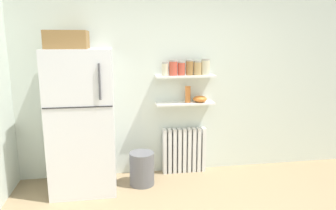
{
  "coord_description": "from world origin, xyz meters",
  "views": [
    {
      "loc": [
        -0.87,
        -2.18,
        1.85
      ],
      "look_at": [
        -0.25,
        1.6,
        1.05
      ],
      "focal_mm": 33.37,
      "sensor_mm": 36.0,
      "label": 1
    }
  ],
  "objects_px": {
    "storage_jar_1": "(173,68)",
    "storage_jar_3": "(189,68)",
    "refrigerator": "(82,117)",
    "storage_jar_4": "(197,68)",
    "vase": "(188,94)",
    "radiator": "(184,150)",
    "storage_jar_0": "(165,69)",
    "storage_jar_2": "(181,68)",
    "storage_jar_5": "(205,67)",
    "trash_bin": "(142,169)",
    "shelf_bowl": "(200,99)"
  },
  "relations": [
    {
      "from": "storage_jar_1",
      "to": "vase",
      "type": "distance_m",
      "value": 0.41
    },
    {
      "from": "storage_jar_1",
      "to": "storage_jar_5",
      "type": "distance_m",
      "value": 0.44
    },
    {
      "from": "storage_jar_1",
      "to": "storage_jar_3",
      "type": "xyz_separation_m",
      "value": [
        0.22,
        -0.0,
        0.0
      ]
    },
    {
      "from": "refrigerator",
      "to": "storage_jar_5",
      "type": "relative_size",
      "value": 9.11
    },
    {
      "from": "storage_jar_3",
      "to": "storage_jar_5",
      "type": "distance_m",
      "value": 0.22
    },
    {
      "from": "storage_jar_0",
      "to": "storage_jar_1",
      "type": "distance_m",
      "value": 0.11
    },
    {
      "from": "radiator",
      "to": "storage_jar_5",
      "type": "distance_m",
      "value": 1.21
    },
    {
      "from": "storage_jar_2",
      "to": "shelf_bowl",
      "type": "height_order",
      "value": "storage_jar_2"
    },
    {
      "from": "storage_jar_0",
      "to": "trash_bin",
      "type": "xyz_separation_m",
      "value": [
        -0.35,
        -0.28,
        -1.26
      ]
    },
    {
      "from": "radiator",
      "to": "storage_jar_2",
      "type": "height_order",
      "value": "storage_jar_2"
    },
    {
      "from": "refrigerator",
      "to": "storage_jar_5",
      "type": "height_order",
      "value": "refrigerator"
    },
    {
      "from": "refrigerator",
      "to": "storage_jar_3",
      "type": "relative_size",
      "value": 9.5
    },
    {
      "from": "storage_jar_1",
      "to": "storage_jar_2",
      "type": "xyz_separation_m",
      "value": [
        0.11,
        0.0,
        -0.01
      ]
    },
    {
      "from": "radiator",
      "to": "storage_jar_4",
      "type": "relative_size",
      "value": 3.35
    },
    {
      "from": "storage_jar_1",
      "to": "storage_jar_3",
      "type": "distance_m",
      "value": 0.22
    },
    {
      "from": "refrigerator",
      "to": "radiator",
      "type": "bearing_deg",
      "value": 11.5
    },
    {
      "from": "storage_jar_2",
      "to": "storage_jar_3",
      "type": "height_order",
      "value": "storage_jar_3"
    },
    {
      "from": "trash_bin",
      "to": "vase",
      "type": "bearing_deg",
      "value": 22.81
    },
    {
      "from": "storage_jar_5",
      "to": "trash_bin",
      "type": "distance_m",
      "value": 1.59
    },
    {
      "from": "radiator",
      "to": "storage_jar_3",
      "type": "distance_m",
      "value": 1.17
    },
    {
      "from": "storage_jar_5",
      "to": "storage_jar_3",
      "type": "bearing_deg",
      "value": -180.0
    },
    {
      "from": "refrigerator",
      "to": "radiator",
      "type": "distance_m",
      "value": 1.5
    },
    {
      "from": "storage_jar_0",
      "to": "storage_jar_3",
      "type": "distance_m",
      "value": 0.33
    },
    {
      "from": "refrigerator",
      "to": "vase",
      "type": "height_order",
      "value": "refrigerator"
    },
    {
      "from": "refrigerator",
      "to": "shelf_bowl",
      "type": "distance_m",
      "value": 1.58
    },
    {
      "from": "refrigerator",
      "to": "vase",
      "type": "distance_m",
      "value": 1.42
    },
    {
      "from": "radiator",
      "to": "storage_jar_4",
      "type": "distance_m",
      "value": 1.18
    },
    {
      "from": "refrigerator",
      "to": "storage_jar_0",
      "type": "xyz_separation_m",
      "value": [
        1.07,
        0.24,
        0.55
      ]
    },
    {
      "from": "refrigerator",
      "to": "vase",
      "type": "bearing_deg",
      "value": 9.99
    },
    {
      "from": "storage_jar_2",
      "to": "vase",
      "type": "height_order",
      "value": "storage_jar_2"
    },
    {
      "from": "storage_jar_1",
      "to": "shelf_bowl",
      "type": "bearing_deg",
      "value": 0.0
    },
    {
      "from": "storage_jar_1",
      "to": "storage_jar_3",
      "type": "relative_size",
      "value": 0.98
    },
    {
      "from": "storage_jar_1",
      "to": "vase",
      "type": "bearing_deg",
      "value": 0.0
    },
    {
      "from": "radiator",
      "to": "storage_jar_0",
      "type": "relative_size",
      "value": 3.56
    },
    {
      "from": "storage_jar_2",
      "to": "storage_jar_1",
      "type": "bearing_deg",
      "value": 180.0
    },
    {
      "from": "refrigerator",
      "to": "storage_jar_4",
      "type": "xyz_separation_m",
      "value": [
        1.51,
        0.24,
        0.56
      ]
    },
    {
      "from": "refrigerator",
      "to": "storage_jar_5",
      "type": "bearing_deg",
      "value": 8.55
    },
    {
      "from": "refrigerator",
      "to": "radiator",
      "type": "relative_size",
      "value": 3.07
    },
    {
      "from": "storage_jar_2",
      "to": "vase",
      "type": "distance_m",
      "value": 0.36
    },
    {
      "from": "refrigerator",
      "to": "storage_jar_1",
      "type": "height_order",
      "value": "refrigerator"
    },
    {
      "from": "storage_jar_0",
      "to": "trash_bin",
      "type": "bearing_deg",
      "value": -141.36
    },
    {
      "from": "trash_bin",
      "to": "storage_jar_1",
      "type": "bearing_deg",
      "value": 31.26
    },
    {
      "from": "storage_jar_4",
      "to": "storage_jar_2",
      "type": "bearing_deg",
      "value": 180.0
    },
    {
      "from": "storage_jar_4",
      "to": "vase",
      "type": "height_order",
      "value": "storage_jar_4"
    },
    {
      "from": "storage_jar_2",
      "to": "trash_bin",
      "type": "distance_m",
      "value": 1.41
    },
    {
      "from": "storage_jar_2",
      "to": "storage_jar_5",
      "type": "bearing_deg",
      "value": 0.0
    },
    {
      "from": "storage_jar_1",
      "to": "storage_jar_4",
      "type": "distance_m",
      "value": 0.33
    },
    {
      "from": "radiator",
      "to": "storage_jar_0",
      "type": "xyz_separation_m",
      "value": [
        -0.28,
        -0.03,
        1.16
      ]
    },
    {
      "from": "storage_jar_0",
      "to": "shelf_bowl",
      "type": "xyz_separation_m",
      "value": [
        0.48,
        0.0,
        -0.42
      ]
    },
    {
      "from": "refrigerator",
      "to": "storage_jar_1",
      "type": "bearing_deg",
      "value": 11.67
    }
  ]
}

